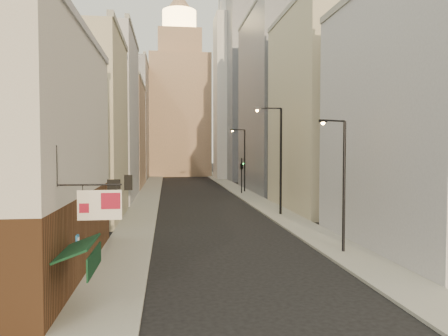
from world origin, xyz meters
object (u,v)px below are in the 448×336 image
at_px(white_tower, 234,90).
at_px(traffic_light_right, 242,166).
at_px(clock_tower, 180,102).
at_px(streetlamp_far, 243,157).
at_px(streetlamp_near, 342,178).
at_px(streetlamp_mid, 278,154).

xyz_separation_m(white_tower, traffic_light_right, (-3.85, -32.11, -14.66)).
height_order(clock_tower, streetlamp_far, clock_tower).
bearing_deg(streetlamp_far, white_tower, 63.57).
relative_size(streetlamp_near, streetlamp_far, 0.87).
distance_m(clock_tower, traffic_light_right, 48.63).
relative_size(clock_tower, traffic_light_right, 8.98).
bearing_deg(white_tower, traffic_light_right, -96.84).
relative_size(white_tower, streetlamp_mid, 4.12).
relative_size(white_tower, traffic_light_right, 8.30).
distance_m(streetlamp_mid, streetlamp_far, 21.97).
bearing_deg(clock_tower, streetlamp_far, -79.95).
bearing_deg(streetlamp_mid, white_tower, 90.95).
distance_m(clock_tower, streetlamp_near, 82.32).
distance_m(streetlamp_far, traffic_light_right, 2.66).
relative_size(streetlamp_mid, traffic_light_right, 2.01).
xyz_separation_m(streetlamp_mid, traffic_light_right, (-0.06, 19.67, -1.80)).
relative_size(white_tower, streetlamp_near, 5.26).
height_order(clock_tower, white_tower, clock_tower).
bearing_deg(traffic_light_right, white_tower, -97.66).
distance_m(streetlamp_near, streetlamp_mid, 15.22).
relative_size(streetlamp_near, traffic_light_right, 1.58).
bearing_deg(clock_tower, white_tower, -51.84).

